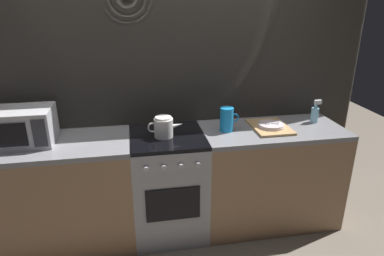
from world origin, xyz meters
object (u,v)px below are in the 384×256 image
at_px(kettle, 164,127).
at_px(stove_unit, 169,184).
at_px(pitcher, 227,119).
at_px(microwave, 21,126).
at_px(dish_pile, 270,126).
at_px(spray_bottle, 315,114).

bearing_deg(kettle, stove_unit, 31.34).
distance_m(stove_unit, pitcher, 0.74).
height_order(stove_unit, pitcher, pitcher).
height_order(kettle, pitcher, pitcher).
bearing_deg(pitcher, microwave, 179.01).
bearing_deg(microwave, kettle, -3.23).
distance_m(stove_unit, dish_pile, 0.99).
relative_size(stove_unit, microwave, 1.96).
bearing_deg(microwave, pitcher, -0.99).
bearing_deg(stove_unit, dish_pile, 0.24).
bearing_deg(pitcher, dish_pile, -1.87).
xyz_separation_m(kettle, pitcher, (0.52, 0.03, 0.02)).
bearing_deg(dish_pile, microwave, 178.84).
bearing_deg(spray_bottle, kettle, -175.97).
bearing_deg(stove_unit, microwave, 177.72).
relative_size(microwave, spray_bottle, 2.27).
height_order(microwave, kettle, microwave).
distance_m(microwave, spray_bottle, 2.40).
height_order(microwave, pitcher, microwave).
relative_size(stove_unit, pitcher, 4.50).
bearing_deg(dish_pile, pitcher, 178.13).
xyz_separation_m(stove_unit, dish_pile, (0.87, 0.00, 0.47)).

